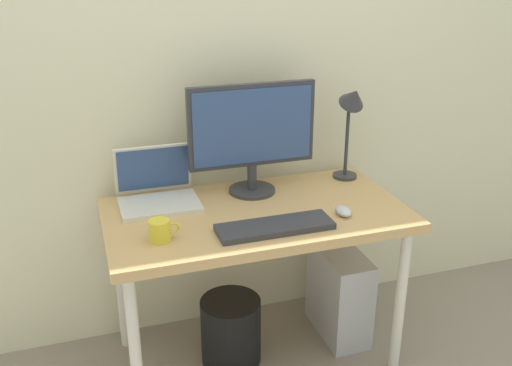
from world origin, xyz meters
TOP-DOWN VIEW (x-y plane):
  - ground_plane at (0.00, 0.00)m, footprint 6.00×6.00m
  - back_wall at (0.00, 0.38)m, footprint 4.40×0.04m
  - desk at (0.00, 0.00)m, footprint 1.20×0.64m
  - monitor at (0.04, 0.19)m, footprint 0.54×0.20m
  - laptop at (-0.36, 0.21)m, footprint 0.32×0.26m
  - desk_lamp at (0.50, 0.19)m, footprint 0.11×0.16m
  - keyboard at (0.01, -0.18)m, footprint 0.44×0.14m
  - mouse at (0.31, -0.15)m, footprint 0.06×0.09m
  - coffee_mug at (-0.41, -0.14)m, footprint 0.11×0.08m
  - computer_tower at (0.42, 0.05)m, footprint 0.18×0.36m
  - wastebasket at (-0.11, 0.01)m, footprint 0.26×0.26m

SIDE VIEW (x-z plane):
  - ground_plane at x=0.00m, z-range 0.00..0.00m
  - wastebasket at x=-0.11m, z-range 0.00..0.30m
  - computer_tower at x=0.42m, z-range 0.00..0.42m
  - desk at x=0.00m, z-range 0.28..1.00m
  - keyboard at x=0.01m, z-range 0.71..0.74m
  - mouse at x=0.31m, z-range 0.71..0.75m
  - coffee_mug at x=-0.41m, z-range 0.71..0.79m
  - laptop at x=-0.36m, z-range 0.66..0.88m
  - monitor at x=0.04m, z-range 0.74..1.22m
  - desk_lamp at x=0.50m, z-range 0.81..1.25m
  - back_wall at x=0.00m, z-range 0.00..2.60m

